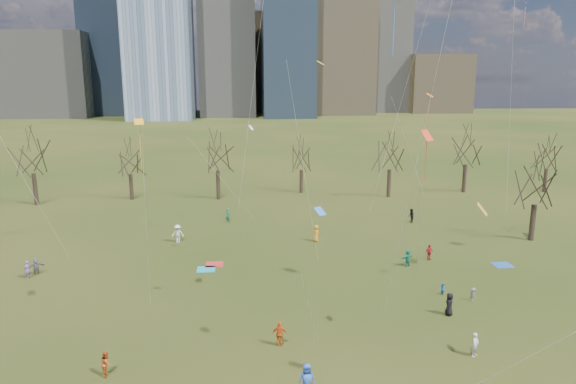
{
  "coord_description": "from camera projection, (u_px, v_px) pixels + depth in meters",
  "views": [
    {
      "loc": [
        -4.16,
        -30.31,
        16.38
      ],
      "look_at": [
        0.0,
        12.0,
        7.0
      ],
      "focal_mm": 32.0,
      "sensor_mm": 36.0,
      "label": 1
    }
  ],
  "objects": [
    {
      "name": "ground",
      "position": [
        306.0,
        336.0,
        33.38
      ],
      "size": [
        500.0,
        500.0,
        0.0
      ],
      "primitive_type": "plane",
      "color": "black",
      "rests_on": "ground"
    },
    {
      "name": "downtown_skyline",
      "position": [
        239.0,
        27.0,
        229.45
      ],
      "size": [
        212.5,
        78.0,
        118.0
      ],
      "color": "slate",
      "rests_on": "ground"
    },
    {
      "name": "bare_tree_row",
      "position": [
        269.0,
        158.0,
        68.23
      ],
      "size": [
        113.04,
        29.8,
        9.5
      ],
      "color": "black",
      "rests_on": "ground"
    },
    {
      "name": "blanket_teal",
      "position": [
        206.0,
        269.0,
        45.12
      ],
      "size": [
        1.6,
        1.5,
        0.03
      ],
      "primitive_type": "cube",
      "color": "teal",
      "rests_on": "ground"
    },
    {
      "name": "blanket_navy",
      "position": [
        502.0,
        265.0,
        46.15
      ],
      "size": [
        1.6,
        1.5,
        0.03
      ],
      "primitive_type": "cube",
      "color": "#234BA3",
      "rests_on": "ground"
    },
    {
      "name": "blanket_crimson",
      "position": [
        214.0,
        264.0,
        46.31
      ],
      "size": [
        1.6,
        1.5,
        0.03
      ],
      "primitive_type": "cube",
      "color": "red",
      "rests_on": "ground"
    },
    {
      "name": "person_0",
      "position": [
        307.0,
        380.0,
        26.9
      ],
      "size": [
        0.96,
        0.67,
        1.86
      ],
      "primitive_type": "imported",
      "rotation": [
        0.0,
        0.0,
        0.09
      ],
      "color": "#2950B3",
      "rests_on": "ground"
    },
    {
      "name": "person_1",
      "position": [
        475.0,
        345.0,
        30.86
      ],
      "size": [
        0.65,
        0.62,
        1.5
      ],
      "primitive_type": "imported",
      "rotation": [
        0.0,
        0.0,
        0.67
      ],
      "color": "silver",
      "rests_on": "ground"
    },
    {
      "name": "person_2",
      "position": [
        107.0,
        363.0,
        28.84
      ],
      "size": [
        0.63,
        0.78,
        1.49
      ],
      "primitive_type": "imported",
      "rotation": [
        0.0,
        0.0,
        1.67
      ],
      "color": "#C14A1B",
      "rests_on": "ground"
    },
    {
      "name": "person_3",
      "position": [
        473.0,
        294.0,
        38.63
      ],
      "size": [
        0.49,
        0.73,
        1.04
      ],
      "primitive_type": "imported",
      "rotation": [
        0.0,
        0.0,
        1.74
      ],
      "color": "slate",
      "rests_on": "ground"
    },
    {
      "name": "person_4",
      "position": [
        280.0,
        334.0,
        32.02
      ],
      "size": [
        1.02,
        0.55,
        1.65
      ],
      "primitive_type": "imported",
      "rotation": [
        0.0,
        0.0,
        2.99
      ],
      "color": "#D95118",
      "rests_on": "ground"
    },
    {
      "name": "person_5",
      "position": [
        408.0,
        258.0,
        45.76
      ],
      "size": [
        1.48,
        1.06,
        1.54
      ],
      "primitive_type": "imported",
      "rotation": [
        0.0,
        0.0,
        3.62
      ],
      "color": "#1C7E66",
      "rests_on": "ground"
    },
    {
      "name": "person_6",
      "position": [
        449.0,
        304.0,
        36.22
      ],
      "size": [
        0.87,
        0.96,
        1.65
      ],
      "primitive_type": "imported",
      "rotation": [
        0.0,
        0.0,
        4.17
      ],
      "color": "black",
      "rests_on": "ground"
    },
    {
      "name": "person_7",
      "position": [
        27.0,
        270.0,
        42.89
      ],
      "size": [
        0.54,
        0.66,
        1.57
      ],
      "primitive_type": "imported",
      "rotation": [
        0.0,
        0.0,
        4.38
      ],
      "color": "#8251A3",
      "rests_on": "ground"
    },
    {
      "name": "person_8",
      "position": [
        442.0,
        289.0,
        39.61
      ],
      "size": [
        0.47,
        0.55,
        0.99
      ],
      "primitive_type": "imported",
      "rotation": [
        0.0,
        0.0,
        4.93
      ],
      "color": "#2869AE",
      "rests_on": "ground"
    },
    {
      "name": "person_9",
      "position": [
        178.0,
        234.0,
        52.43
      ],
      "size": [
        1.24,
        0.76,
        1.86
      ],
      "primitive_type": "imported",
      "rotation": [
        0.0,
        0.0,
        6.22
      ],
      "color": "silver",
      "rests_on": "ground"
    },
    {
      "name": "person_10",
      "position": [
        429.0,
        252.0,
        47.38
      ],
      "size": [
        0.92,
        0.63,
        1.45
      ],
      "primitive_type": "imported",
      "rotation": [
        0.0,
        0.0,
        0.36
      ],
      "color": "red",
      "rests_on": "ground"
    },
    {
      "name": "person_11",
      "position": [
        36.0,
        266.0,
        43.77
      ],
      "size": [
        1.43,
        1.04,
        1.5
      ],
      "primitive_type": "imported",
      "rotation": [
        0.0,
        0.0,
        0.49
      ],
      "color": "#5C5B60",
      "rests_on": "ground"
    },
    {
      "name": "person_12",
      "position": [
        316.0,
        233.0,
        52.69
      ],
      "size": [
        0.62,
        0.9,
        1.76
      ],
      "primitive_type": "imported",
      "rotation": [
        0.0,
        0.0,
        1.64
      ],
      "color": "orange",
      "rests_on": "ground"
    },
    {
      "name": "person_13",
      "position": [
        228.0,
        215.0,
        59.82
      ],
      "size": [
        0.72,
        0.69,
        1.65
      ],
      "primitive_type": "imported",
      "rotation": [
        0.0,
        0.0,
        2.45
      ],
      "color": "#197349",
      "rests_on": "ground"
    },
    {
      "name": "person_14",
      "position": [
        411.0,
        216.0,
        59.49
      ],
      "size": [
        0.78,
        0.93,
        1.7
      ],
      "primitive_type": "imported",
      "rotation": [
        0.0,
        0.0,
        4.54
      ],
      "color": "black",
      "rests_on": "ground"
    },
    {
      "name": "kites_airborne",
      "position": [
        338.0,
        128.0,
        41.62
      ],
      "size": [
        75.92,
        49.38,
        28.95
      ],
      "color": "#F4A514",
      "rests_on": "ground"
    }
  ]
}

